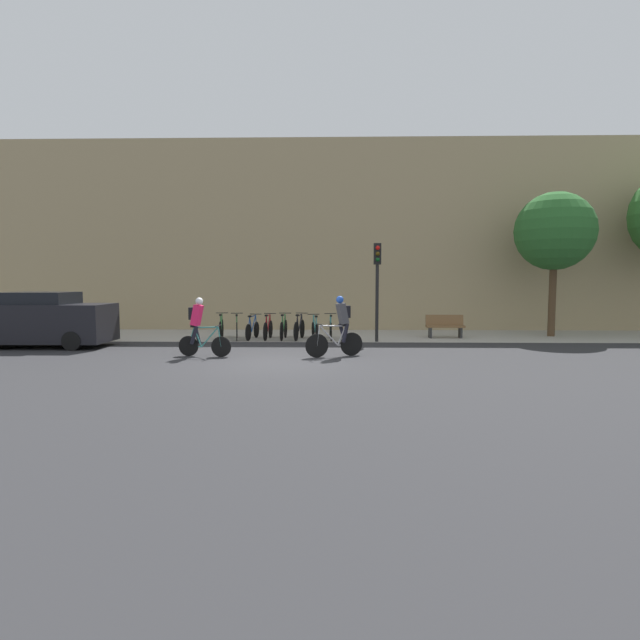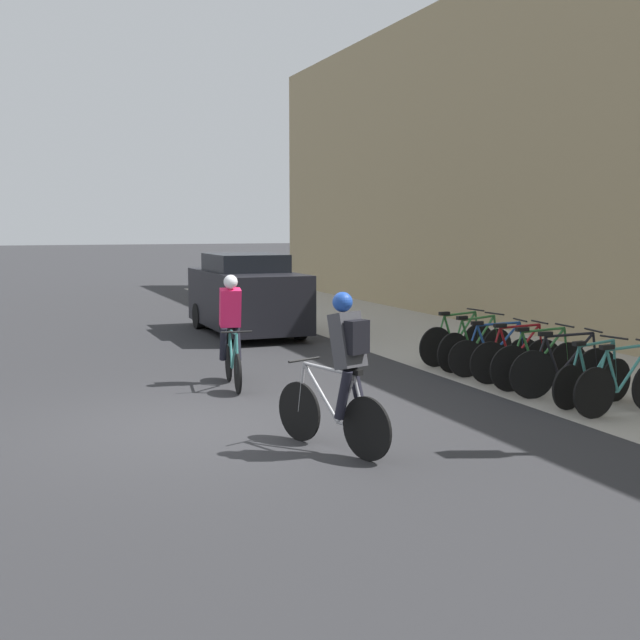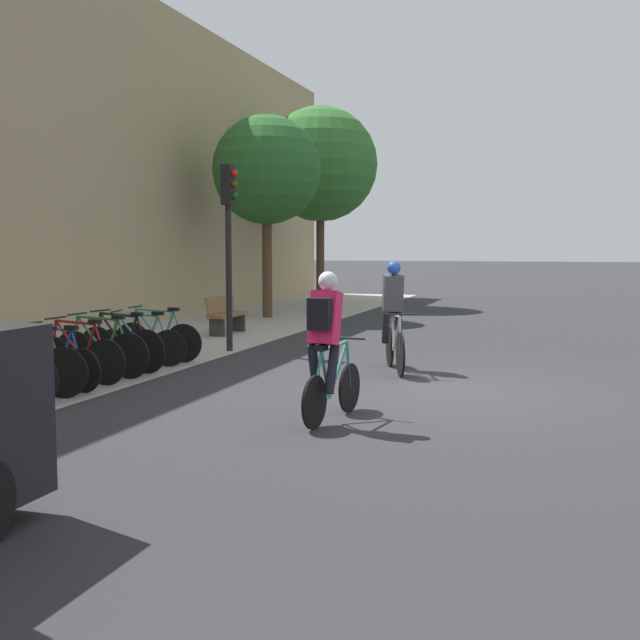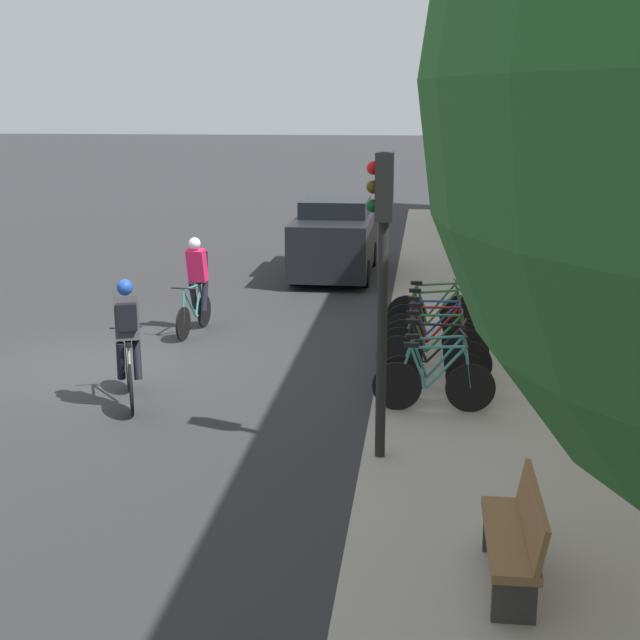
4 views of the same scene
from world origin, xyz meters
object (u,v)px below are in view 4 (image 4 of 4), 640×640
at_px(parked_bike_2, 433,330).
at_px(parked_bike_7, 433,383).
at_px(cyclist_grey, 128,340).
at_px(parked_bike_5, 433,357).
at_px(traffic_light_pole, 382,251).
at_px(parked_bike_4, 433,347).
at_px(cyclist_pink, 196,281).
at_px(parked_bike_0, 432,312).
at_px(parked_bike_6, 433,371).
at_px(parked_car, 335,238).
at_px(parked_bike_3, 433,338).
at_px(bench, 515,537).
at_px(parked_bike_1, 433,320).

relative_size(parked_bike_2, parked_bike_7, 0.99).
relative_size(cyclist_grey, parked_bike_5, 1.04).
relative_size(parked_bike_5, traffic_light_pole, 0.48).
xyz_separation_m(parked_bike_4, parked_bike_7, (1.79, -0.00, -0.01)).
distance_m(cyclist_pink, parked_bike_0, 4.32).
height_order(parked_bike_4, parked_bike_6, parked_bike_4).
bearing_deg(parked_bike_2, parked_car, -160.67).
distance_m(parked_bike_2, parked_bike_6, 2.38).
xyz_separation_m(parked_bike_3, parked_bike_6, (1.79, -0.00, -0.02)).
bearing_deg(cyclist_pink, traffic_light_pole, 33.19).
xyz_separation_m(parked_bike_6, traffic_light_pole, (2.28, -0.65, 2.09)).
distance_m(parked_bike_6, traffic_light_pole, 3.16).
distance_m(cyclist_pink, parked_bike_4, 4.79).
xyz_separation_m(parked_bike_2, bench, (7.44, 0.68, 0.08)).
xyz_separation_m(cyclist_grey, parked_bike_4, (-2.07, 4.17, -0.53)).
bearing_deg(cyclist_pink, parked_bike_4, 64.01).
relative_size(parked_bike_3, parked_bike_6, 1.04).
relative_size(parked_bike_1, parked_bike_7, 1.01).
bearing_deg(parked_bike_6, parked_bike_7, 0.06).
bearing_deg(parked_bike_2, parked_bike_1, 179.86).
bearing_deg(parked_bike_5, parked_bike_4, 179.99).
bearing_deg(parked_bike_7, parked_car, -166.38).
distance_m(cyclist_pink, cyclist_grey, 4.16).
height_order(cyclist_pink, parked_bike_1, cyclist_pink).
relative_size(cyclist_grey, traffic_light_pole, 0.50).
height_order(parked_bike_5, parked_car, parked_car).
relative_size(parked_bike_0, parked_bike_1, 0.99).
xyz_separation_m(parked_bike_0, parked_bike_2, (1.19, -0.00, -0.03)).
xyz_separation_m(parked_bike_4, parked_bike_6, (1.19, -0.00, -0.03)).
height_order(parked_bike_0, parked_bike_2, parked_bike_0).
relative_size(parked_bike_0, parked_bike_4, 0.97).
xyz_separation_m(parked_bike_1, parked_bike_3, (1.19, 0.00, -0.01)).
xyz_separation_m(parked_bike_4, parked_car, (-7.82, -2.33, 0.48)).
bearing_deg(parked_bike_6, parked_bike_2, -179.98).
distance_m(parked_bike_4, parked_bike_6, 1.19).
xyz_separation_m(parked_bike_3, parked_bike_7, (2.38, -0.00, -0.00)).
xyz_separation_m(cyclist_grey, parked_car, (-9.89, 1.84, -0.05)).
xyz_separation_m(parked_bike_2, parked_bike_7, (2.97, 0.00, 0.02)).
xyz_separation_m(cyclist_pink, parked_bike_6, (3.28, 4.28, -0.56)).
distance_m(parked_bike_3, parked_bike_4, 0.60).
distance_m(cyclist_pink, parked_bike_2, 4.41).
height_order(parked_bike_4, traffic_light_pole, traffic_light_pole).
bearing_deg(parked_bike_4, parked_bike_3, 179.98).
xyz_separation_m(parked_bike_2, traffic_light_pole, (4.66, -0.64, 2.09)).
xyz_separation_m(parked_bike_2, parked_car, (-6.63, -2.33, 0.51)).
bearing_deg(cyclist_grey, parked_bike_2, 128.04).
relative_size(parked_bike_3, parked_car, 0.38).
xyz_separation_m(cyclist_pink, parked_bike_4, (2.09, 4.28, -0.53)).
bearing_deg(parked_bike_1, cyclist_pink, -94.06).
relative_size(cyclist_pink, parked_bike_0, 1.04).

